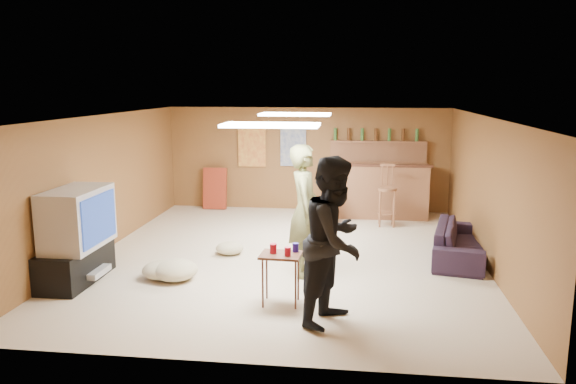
# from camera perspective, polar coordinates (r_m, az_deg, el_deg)

# --- Properties ---
(ground) EXTENTS (7.00, 7.00, 0.00)m
(ground) POSITION_cam_1_polar(r_m,az_deg,el_deg) (8.92, -0.16, -6.57)
(ground) COLOR beige
(ground) RESTS_ON ground
(ceiling) EXTENTS (6.00, 7.00, 0.02)m
(ceiling) POSITION_cam_1_polar(r_m,az_deg,el_deg) (8.52, -0.17, 7.70)
(ceiling) COLOR silver
(ceiling) RESTS_ON ground
(wall_back) EXTENTS (6.00, 0.02, 2.20)m
(wall_back) POSITION_cam_1_polar(r_m,az_deg,el_deg) (12.09, 1.97, 3.36)
(wall_back) COLOR brown
(wall_back) RESTS_ON ground
(wall_front) EXTENTS (6.00, 0.02, 2.20)m
(wall_front) POSITION_cam_1_polar(r_m,az_deg,el_deg) (5.29, -5.07, -6.35)
(wall_front) COLOR brown
(wall_front) RESTS_ON ground
(wall_left) EXTENTS (0.02, 7.00, 2.20)m
(wall_left) POSITION_cam_1_polar(r_m,az_deg,el_deg) (9.51, -18.40, 0.79)
(wall_left) COLOR brown
(wall_left) RESTS_ON ground
(wall_right) EXTENTS (0.02, 7.00, 2.20)m
(wall_right) POSITION_cam_1_polar(r_m,az_deg,el_deg) (8.79, 19.61, -0.06)
(wall_right) COLOR brown
(wall_right) RESTS_ON ground
(tv_stand) EXTENTS (0.55, 1.30, 0.50)m
(tv_stand) POSITION_cam_1_polar(r_m,az_deg,el_deg) (8.28, -20.75, -6.85)
(tv_stand) COLOR black
(tv_stand) RESTS_ON ground
(dvd_box) EXTENTS (0.35, 0.50, 0.08)m
(dvd_box) POSITION_cam_1_polar(r_m,az_deg,el_deg) (8.21, -19.34, -7.64)
(dvd_box) COLOR #B2B2B7
(dvd_box) RESTS_ON tv_stand
(tv_body) EXTENTS (0.60, 1.10, 0.80)m
(tv_body) POSITION_cam_1_polar(r_m,az_deg,el_deg) (8.08, -20.62, -2.49)
(tv_body) COLOR #B2B2B7
(tv_body) RESTS_ON tv_stand
(tv_screen) EXTENTS (0.02, 0.95, 0.65)m
(tv_screen) POSITION_cam_1_polar(r_m,az_deg,el_deg) (7.94, -18.64, -2.58)
(tv_screen) COLOR navy
(tv_screen) RESTS_ON tv_body
(bar_counter) EXTENTS (2.00, 0.60, 1.10)m
(bar_counter) POSITION_cam_1_polar(r_m,az_deg,el_deg) (11.59, 9.10, 0.15)
(bar_counter) COLOR brown
(bar_counter) RESTS_ON ground
(bar_lip) EXTENTS (2.10, 0.12, 0.05)m
(bar_lip) POSITION_cam_1_polar(r_m,az_deg,el_deg) (11.26, 9.22, 2.68)
(bar_lip) COLOR #3D1E13
(bar_lip) RESTS_ON bar_counter
(bar_shelf) EXTENTS (2.00, 0.18, 0.05)m
(bar_shelf) POSITION_cam_1_polar(r_m,az_deg,el_deg) (11.90, 9.17, 5.05)
(bar_shelf) COLOR brown
(bar_shelf) RESTS_ON bar_backing
(bar_backing) EXTENTS (2.00, 0.14, 0.60)m
(bar_backing) POSITION_cam_1_polar(r_m,az_deg,el_deg) (11.96, 9.13, 3.63)
(bar_backing) COLOR brown
(bar_backing) RESTS_ON bar_counter
(poster_left) EXTENTS (0.60, 0.03, 0.85)m
(poster_left) POSITION_cam_1_polar(r_m,az_deg,el_deg) (12.19, -3.69, 4.59)
(poster_left) COLOR #BF3F26
(poster_left) RESTS_ON wall_back
(poster_right) EXTENTS (0.55, 0.03, 0.80)m
(poster_right) POSITION_cam_1_polar(r_m,az_deg,el_deg) (12.05, 0.53, 4.54)
(poster_right) COLOR #334C99
(poster_right) RESTS_ON wall_back
(folding_chair_stack) EXTENTS (0.50, 0.26, 0.91)m
(folding_chair_stack) POSITION_cam_1_polar(r_m,az_deg,el_deg) (12.34, -7.43, 0.37)
(folding_chair_stack) COLOR maroon
(folding_chair_stack) RESTS_ON ground
(ceiling_panel_front) EXTENTS (1.20, 0.60, 0.04)m
(ceiling_panel_front) POSITION_cam_1_polar(r_m,az_deg,el_deg) (7.04, -1.75, 6.81)
(ceiling_panel_front) COLOR white
(ceiling_panel_front) RESTS_ON ceiling
(ceiling_panel_back) EXTENTS (1.20, 0.60, 0.04)m
(ceiling_panel_back) POSITION_cam_1_polar(r_m,az_deg,el_deg) (9.72, 0.75, 7.89)
(ceiling_panel_back) COLOR white
(ceiling_panel_back) RESTS_ON ceiling
(person_olive) EXTENTS (0.51, 0.72, 1.86)m
(person_olive) POSITION_cam_1_polar(r_m,az_deg,el_deg) (7.86, 1.72, -1.91)
(person_olive) COLOR brown
(person_olive) RESTS_ON ground
(person_black) EXTENTS (1.03, 1.14, 1.90)m
(person_black) POSITION_cam_1_polar(r_m,az_deg,el_deg) (6.31, 4.80, -4.95)
(person_black) COLOR black
(person_black) RESTS_ON ground
(sofa) EXTENTS (1.09, 1.98, 0.55)m
(sofa) POSITION_cam_1_polar(r_m,az_deg,el_deg) (9.12, 17.15, -4.86)
(sofa) COLOR black
(sofa) RESTS_ON ground
(tray_table) EXTENTS (0.51, 0.42, 0.64)m
(tray_table) POSITION_cam_1_polar(r_m,az_deg,el_deg) (6.97, -0.74, -8.82)
(tray_table) COLOR #3D1E13
(tray_table) RESTS_ON ground
(cup_red_near) EXTENTS (0.11, 0.11, 0.12)m
(cup_red_near) POSITION_cam_1_polar(r_m,az_deg,el_deg) (6.89, -1.51, -5.74)
(cup_red_near) COLOR #A90B20
(cup_red_near) RESTS_ON tray_table
(cup_red_far) EXTENTS (0.09, 0.09, 0.11)m
(cup_red_far) POSITION_cam_1_polar(r_m,az_deg,el_deg) (6.78, -0.03, -6.06)
(cup_red_far) COLOR #A90B20
(cup_red_far) RESTS_ON tray_table
(cup_blue) EXTENTS (0.09, 0.09, 0.11)m
(cup_blue) POSITION_cam_1_polar(r_m,az_deg,el_deg) (6.94, 0.77, -5.65)
(cup_blue) COLOR #1F1590
(cup_blue) RESTS_ON tray_table
(bar_stool_left) EXTENTS (0.49, 0.49, 1.29)m
(bar_stool_left) POSITION_cam_1_polar(r_m,az_deg,el_deg) (10.88, 4.30, 0.07)
(bar_stool_left) COLOR brown
(bar_stool_left) RESTS_ON ground
(bar_stool_right) EXTENTS (0.45, 0.45, 1.21)m
(bar_stool_right) POSITION_cam_1_polar(r_m,az_deg,el_deg) (10.85, 10.03, -0.29)
(bar_stool_right) COLOR brown
(bar_stool_right) RESTS_ON ground
(cushion_near_tv) EXTENTS (0.72, 0.72, 0.28)m
(cushion_near_tv) POSITION_cam_1_polar(r_m,az_deg,el_deg) (8.00, -11.39, -7.78)
(cushion_near_tv) COLOR tan
(cushion_near_tv) RESTS_ON ground
(cushion_mid) EXTENTS (0.49, 0.49, 0.20)m
(cushion_mid) POSITION_cam_1_polar(r_m,az_deg,el_deg) (9.06, -5.95, -5.68)
(cushion_mid) COLOR tan
(cushion_mid) RESTS_ON ground
(cushion_far) EXTENTS (0.69, 0.69, 0.24)m
(cushion_far) POSITION_cam_1_polar(r_m,az_deg,el_deg) (8.10, -12.70, -7.73)
(cushion_far) COLOR tan
(cushion_far) RESTS_ON ground
(bottle_row) EXTENTS (1.76, 0.08, 0.26)m
(bottle_row) POSITION_cam_1_polar(r_m,az_deg,el_deg) (11.87, 8.91, 5.79)
(bottle_row) COLOR #3F7233
(bottle_row) RESTS_ON bar_shelf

